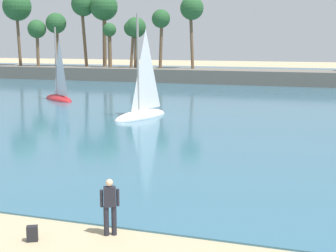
# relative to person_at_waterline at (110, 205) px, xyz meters

# --- Properties ---
(sea) EXTENTS (220.00, 90.70, 0.06)m
(sea) POSITION_rel_person_at_waterline_xyz_m (-0.34, 45.87, -0.86)
(sea) COLOR #386B84
(sea) RESTS_ON ground
(palm_headland) EXTENTS (100.05, 6.48, 13.62)m
(palm_headland) POSITION_rel_person_at_waterline_xyz_m (-2.29, 51.40, 2.92)
(palm_headland) COLOR slate
(palm_headland) RESTS_ON ground
(person_at_waterline) EXTENTS (0.50, 0.34, 1.67)m
(person_at_waterline) POSITION_rel_person_at_waterline_xyz_m (0.00, 0.00, 0.00)
(person_at_waterline) COLOR #23232D
(person_at_waterline) RESTS_ON ground
(backpack_by_trailer) EXTENTS (0.36, 0.36, 0.44)m
(backpack_by_trailer) POSITION_rel_person_at_waterline_xyz_m (-1.88, -1.07, -0.69)
(backpack_by_trailer) COLOR #232328
(backpack_by_trailer) RESTS_ON ground
(sailboat_toward_headland) EXTENTS (3.13, 5.65, 7.85)m
(sailboat_toward_headland) POSITION_rel_person_at_waterline_xyz_m (-7.12, 20.54, -0.13)
(sailboat_toward_headland) COLOR white
(sailboat_toward_headland) RESTS_ON sea
(sailboat_far_left) EXTENTS (4.86, 4.13, 7.16)m
(sailboat_far_left) POSITION_rel_person_at_waterline_xyz_m (-18.23, 27.77, -0.19)
(sailboat_far_left) COLOR red
(sailboat_far_left) RESTS_ON sea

